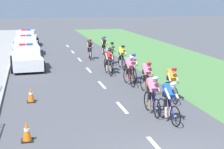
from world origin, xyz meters
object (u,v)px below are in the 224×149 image
(cyclist_second, at_px, (152,94))
(cyclist_eleventh, at_px, (104,45))
(police_car_second, at_px, (27,46))
(cyclist_fourth, at_px, (147,77))
(cyclist_fifth, at_px, (130,70))
(cyclist_seventh, at_px, (109,61))
(cyclist_eighth, at_px, (122,56))
(police_car_third, at_px, (27,39))
(traffic_cone_near, at_px, (27,132))
(cyclist_lead, at_px, (169,101))
(cyclist_third, at_px, (171,83))
(cyclist_sixth, at_px, (132,66))
(cyclist_ninth, at_px, (109,58))
(police_car_nearest, at_px, (27,58))
(traffic_cone_mid, at_px, (31,95))
(cyclist_twelfth, at_px, (111,52))
(cyclist_tenth, at_px, (90,49))

(cyclist_second, height_order, cyclist_eleventh, same)
(cyclist_eleventh, height_order, police_car_second, police_car_second)
(cyclist_fourth, relative_size, cyclist_eleventh, 1.00)
(cyclist_fifth, xyz_separation_m, cyclist_seventh, (-0.45, 2.79, 0.00))
(police_car_second, bearing_deg, cyclist_seventh, -62.55)
(cyclist_eighth, bearing_deg, police_car_third, 114.60)
(traffic_cone_near, bearing_deg, police_car_third, 89.99)
(cyclist_fifth, bearing_deg, cyclist_eleventh, 85.42)
(cyclist_fifth, bearing_deg, cyclist_lead, -91.91)
(cyclist_third, bearing_deg, cyclist_fifth, 106.13)
(cyclist_third, relative_size, cyclist_sixth, 1.00)
(cyclist_ninth, distance_m, police_car_nearest, 5.29)
(cyclist_fifth, height_order, cyclist_sixth, same)
(cyclist_lead, height_order, cyclist_third, same)
(cyclist_sixth, relative_size, traffic_cone_mid, 2.69)
(cyclist_second, bearing_deg, traffic_cone_near, -160.68)
(cyclist_second, relative_size, cyclist_third, 1.00)
(cyclist_fourth, distance_m, cyclist_eleventh, 11.68)
(cyclist_eleventh, bearing_deg, police_car_third, 129.74)
(cyclist_second, xyz_separation_m, police_car_third, (-4.63, 21.72, -0.11))
(cyclist_fourth, height_order, cyclist_seventh, same)
(cyclist_seventh, xyz_separation_m, cyclist_twelfth, (0.96, 3.37, 0.00))
(cyclist_third, distance_m, cyclist_ninth, 7.05)
(cyclist_sixth, xyz_separation_m, traffic_cone_mid, (-5.34, -2.90, -0.48))
(police_car_second, relative_size, police_car_third, 0.98)
(cyclist_eleventh, distance_m, police_car_second, 6.15)
(traffic_cone_near, bearing_deg, cyclist_twelfth, 65.79)
(cyclist_second, height_order, police_car_third, police_car_third)
(cyclist_eighth, xyz_separation_m, cyclist_eleventh, (0.06, 5.66, 0.00))
(police_car_nearest, bearing_deg, cyclist_sixth, -41.93)
(cyclist_third, height_order, cyclist_twelfth, same)
(police_car_third, xyz_separation_m, traffic_cone_near, (-0.00, -23.34, -0.37))
(cyclist_second, bearing_deg, police_car_third, 102.05)
(cyclist_second, distance_m, cyclist_twelfth, 10.88)
(cyclist_seventh, relative_size, traffic_cone_near, 2.69)
(police_car_nearest, bearing_deg, cyclist_ninth, -23.52)
(cyclist_lead, distance_m, police_car_third, 23.22)
(cyclist_lead, height_order, traffic_cone_mid, cyclist_lead)
(cyclist_eleventh, bearing_deg, cyclist_ninth, -99.47)
(cyclist_second, bearing_deg, cyclist_seventh, 89.96)
(cyclist_third, height_order, cyclist_eleventh, same)
(cyclist_lead, xyz_separation_m, cyclist_second, (-0.27, 0.98, 0.00))
(cyclist_ninth, bearing_deg, cyclist_sixth, -76.94)
(cyclist_second, distance_m, cyclist_eleventh, 14.69)
(cyclist_sixth, xyz_separation_m, cyclist_seventh, (-0.87, 1.88, 0.00))
(cyclist_lead, bearing_deg, cyclist_eleventh, 86.39)
(cyclist_sixth, relative_size, traffic_cone_near, 2.69)
(cyclist_sixth, bearing_deg, cyclist_tenth, 97.82)
(cyclist_third, relative_size, cyclist_fourth, 1.00)
(cyclist_sixth, bearing_deg, cyclist_eleventh, 87.62)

